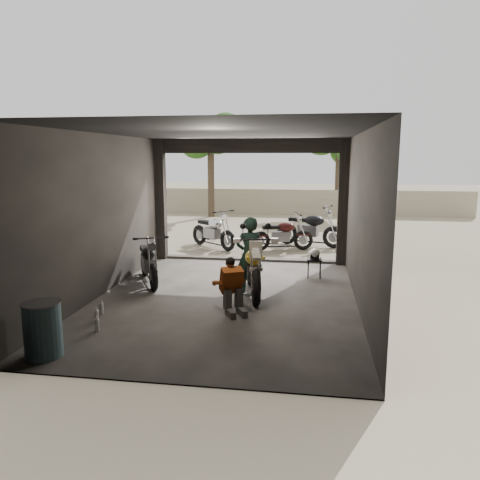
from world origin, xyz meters
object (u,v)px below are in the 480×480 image
(outside_bike_a, at_px, (213,229))
(sign_post, at_px, (384,211))
(main_bike, at_px, (253,264))
(stool, at_px, (314,262))
(outside_bike_c, at_px, (310,226))
(outside_bike_b, at_px, (282,232))
(helmet, at_px, (315,254))
(oil_drum, at_px, (43,331))
(left_bike, at_px, (148,259))
(rider, at_px, (249,255))
(mechanic, at_px, (233,288))

(outside_bike_a, bearing_deg, sign_post, -66.51)
(main_bike, bearing_deg, outside_bike_a, 99.81)
(outside_bike_a, relative_size, stool, 3.85)
(outside_bike_c, bearing_deg, outside_bike_b, 153.70)
(main_bike, distance_m, stool, 1.96)
(stool, bearing_deg, helmet, 82.62)
(outside_bike_a, bearing_deg, stool, -96.41)
(helmet, distance_m, oil_drum, 6.20)
(outside_bike_c, bearing_deg, outside_bike_a, 122.31)
(main_bike, distance_m, outside_bike_b, 4.63)
(left_bike, distance_m, outside_bike_b, 4.88)
(stool, bearing_deg, left_bike, -164.51)
(outside_bike_c, height_order, sign_post, sign_post)
(outside_bike_a, bearing_deg, rider, -119.21)
(outside_bike_b, height_order, mechanic, outside_bike_b)
(left_bike, distance_m, rider, 2.32)
(mechanic, distance_m, oil_drum, 3.16)
(left_bike, xyz_separation_m, outside_bike_a, (0.54, 4.20, 0.04))
(outside_bike_b, height_order, stool, outside_bike_b)
(outside_bike_a, bearing_deg, outside_bike_c, -36.25)
(oil_drum, bearing_deg, mechanic, 43.64)
(outside_bike_c, distance_m, helmet, 3.89)
(outside_bike_b, bearing_deg, outside_bike_a, 72.10)
(rider, distance_m, mechanic, 1.42)
(outside_bike_c, height_order, mechanic, outside_bike_c)
(left_bike, bearing_deg, stool, -12.71)
(left_bike, height_order, rider, rider)
(left_bike, bearing_deg, rider, -37.41)
(main_bike, xyz_separation_m, outside_bike_c, (1.08, 5.43, 0.01))
(main_bike, height_order, helmet, main_bike)
(outside_bike_b, distance_m, sign_post, 3.11)
(sign_post, bearing_deg, outside_bike_a, 155.43)
(outside_bike_b, xyz_separation_m, mechanic, (-0.47, -5.85, -0.07))
(stool, xyz_separation_m, oil_drum, (-3.71, -4.93, 0.01))
(main_bike, xyz_separation_m, outside_bike_a, (-1.83, 4.72, -0.04))
(main_bike, xyz_separation_m, stool, (1.22, 1.51, -0.25))
(outside_bike_b, xyz_separation_m, rider, (-0.37, -4.47, 0.23))
(mechanic, xyz_separation_m, sign_post, (3.16, 4.53, 0.90))
(left_bike, height_order, outside_bike_c, outside_bike_c)
(main_bike, relative_size, rider, 1.22)
(helmet, bearing_deg, outside_bike_a, 140.06)
(outside_bike_a, distance_m, helmet, 4.41)
(outside_bike_a, xyz_separation_m, rider, (1.74, -4.57, 0.19))
(main_bike, relative_size, sign_post, 0.91)
(main_bike, height_order, left_bike, main_bike)
(rider, height_order, stool, rider)
(main_bike, bearing_deg, left_bike, 156.35)
(mechanic, height_order, helmet, mechanic)
(stool, height_order, helmet, helmet)
(outside_bike_b, bearing_deg, main_bike, 161.40)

